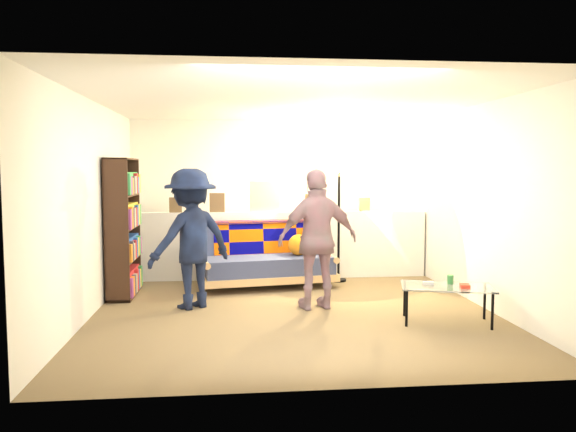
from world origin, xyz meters
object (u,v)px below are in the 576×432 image
object	(u,v)px
futon_sofa	(267,259)
person_left	(191,239)
coffee_table	(447,288)
person_right	(318,239)
bookshelf	(123,232)
floor_lamp	(339,200)

from	to	relation	value
futon_sofa	person_left	world-z (taller)	person_left
coffee_table	person_right	distance (m)	1.54
person_right	bookshelf	bearing A→B (deg)	-32.14
coffee_table	floor_lamp	xyz separation A→B (m)	(-0.71, 2.35, 0.81)
person_left	person_right	world-z (taller)	person_left
coffee_table	person_left	world-z (taller)	person_left
futon_sofa	person_left	xyz separation A→B (m)	(-0.97, -1.16, 0.45)
floor_lamp	person_left	world-z (taller)	floor_lamp
futon_sofa	floor_lamp	world-z (taller)	floor_lamp
bookshelf	coffee_table	size ratio (longest dim) A/B	1.68
person_left	coffee_table	bearing A→B (deg)	126.15
futon_sofa	person_left	size ratio (longest dim) A/B	1.20
coffee_table	futon_sofa	bearing A→B (deg)	130.00
coffee_table	person_left	distance (m)	2.94
person_right	futon_sofa	bearing A→B (deg)	-80.64
bookshelf	person_left	xyz separation A→B (m)	(0.91, -0.73, -0.01)
bookshelf	floor_lamp	size ratio (longest dim) A/B	1.06
bookshelf	person_left	world-z (taller)	bookshelf
floor_lamp	person_left	size ratio (longest dim) A/B	1.02
futon_sofa	coffee_table	distance (m)	2.75
person_left	person_right	xyz separation A→B (m)	(1.47, -0.20, -0.00)
floor_lamp	person_right	bearing A→B (deg)	-109.41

